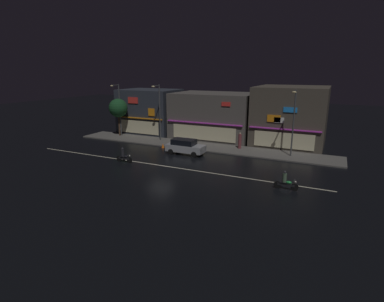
{
  "coord_description": "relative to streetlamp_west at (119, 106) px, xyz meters",
  "views": [
    {
      "loc": [
        15.02,
        -24.48,
        9.03
      ],
      "look_at": [
        2.43,
        2.17,
        1.23
      ],
      "focal_mm": 28.44,
      "sensor_mm": 36.0,
      "label": 1
    }
  ],
  "objects": [
    {
      "name": "ground_plane",
      "position": [
        12.11,
        -9.24,
        -4.35
      ],
      "size": [
        140.0,
        140.0,
        0.0
      ],
      "primitive_type": "plane",
      "color": "black"
    },
    {
      "name": "streetlamp_west",
      "position": [
        0.0,
        0.0,
        0.0
      ],
      "size": [
        0.44,
        1.64,
        7.13
      ],
      "color": "#47494C",
      "rests_on": "sidewalk_far"
    },
    {
      "name": "parked_car_near_kerb",
      "position": [
        12.4,
        -4.33,
        -3.48
      ],
      "size": [
        4.3,
        1.98,
        1.67
      ],
      "rotation": [
        0.0,
        0.0,
        3.14
      ],
      "color": "#9EA0A5",
      "rests_on": "ground"
    },
    {
      "name": "storefront_right_block",
      "position": [
        12.11,
        5.26,
        -1.28
      ],
      "size": [
        10.81,
        7.75,
        6.13
      ],
      "color": "#56514C",
      "rests_on": "ground"
    },
    {
      "name": "storefront_left_block",
      "position": [
        22.09,
        5.83,
        -0.76
      ],
      "size": [
        8.42,
        8.89,
        7.18
      ],
      "color": "#4C443A",
      "rests_on": "ground"
    },
    {
      "name": "lane_divider_stripe",
      "position": [
        12.11,
        -9.24,
        -4.34
      ],
      "size": [
        31.62,
        0.16,
        0.01
      ],
      "primitive_type": "cube",
      "color": "beige",
      "rests_on": "ground"
    },
    {
      "name": "streetlamp_mid",
      "position": [
        6.57,
        -0.21,
        0.03
      ],
      "size": [
        0.44,
        1.64,
        7.19
      ],
      "color": "#47494C",
      "rests_on": "sidewalk_far"
    },
    {
      "name": "pedestrian_on_sidewalk",
      "position": [
        17.33,
        0.17,
        -3.33
      ],
      "size": [
        0.39,
        0.39,
        1.9
      ],
      "rotation": [
        0.0,
        0.0,
        3.88
      ],
      "color": "brown",
      "rests_on": "sidewalk_far"
    },
    {
      "name": "storefront_center_block",
      "position": [
        2.12,
        4.58,
        -1.16
      ],
      "size": [
        8.2,
        6.39,
        6.38
      ],
      "color": "#2D333D",
      "rests_on": "ground"
    },
    {
      "name": "street_tree",
      "position": [
        -0.2,
        0.11,
        -0.34
      ],
      "size": [
        2.57,
        2.57,
        5.18
      ],
      "color": "#473323",
      "rests_on": "sidewalk_far"
    },
    {
      "name": "sidewalk_far",
      "position": [
        12.11,
        -0.55,
        -4.28
      ],
      "size": [
        33.28,
        4.03,
        0.14
      ],
      "primitive_type": "cube",
      "color": "#5B5954",
      "rests_on": "ground"
    },
    {
      "name": "streetlamp_east",
      "position": [
        23.27,
        -0.81,
        -0.05
      ],
      "size": [
        0.44,
        1.64,
        7.03
      ],
      "color": "#47494C",
      "rests_on": "sidewalk_far"
    },
    {
      "name": "motorcycle_lead",
      "position": [
        8.16,
        -9.84,
        -3.71
      ],
      "size": [
        1.9,
        0.6,
        1.52
      ],
      "rotation": [
        0.0,
        0.0,
        3.26
      ],
      "color": "black",
      "rests_on": "ground"
    },
    {
      "name": "traffic_cone",
      "position": [
        8.71,
        -2.98,
        -4.07
      ],
      "size": [
        0.36,
        0.36,
        0.55
      ],
      "primitive_type": "cone",
      "color": "orange",
      "rests_on": "ground"
    },
    {
      "name": "motorcycle_following",
      "position": [
        24.21,
        -10.42,
        -3.71
      ],
      "size": [
        1.9,
        0.6,
        1.52
      ],
      "rotation": [
        0.0,
        0.0,
        3.24
      ],
      "color": "black",
      "rests_on": "ground"
    }
  ]
}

